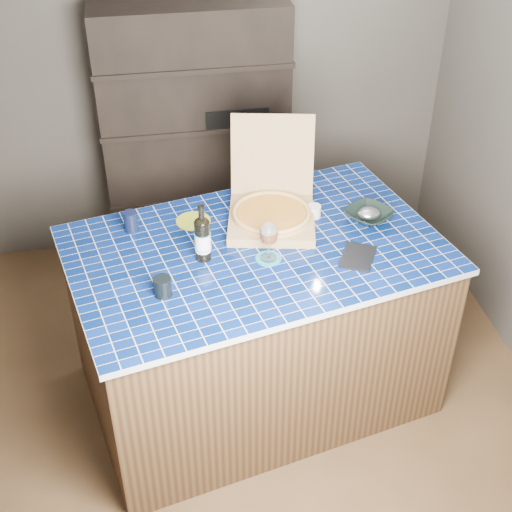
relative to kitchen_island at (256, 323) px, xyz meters
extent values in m
plane|color=brown|center=(-0.15, -0.10, -0.50)|extent=(3.50, 3.50, 0.00)
plane|color=#4B4641|center=(-0.15, 1.65, 0.75)|extent=(3.50, 0.00, 3.50)
cube|color=black|center=(-0.15, 1.43, 0.40)|extent=(1.20, 0.40, 1.80)
cube|color=black|center=(0.10, 1.38, 0.62)|extent=(0.40, 0.32, 0.12)
cube|color=#4D371E|center=(0.00, 0.00, -0.02)|extent=(1.99, 1.48, 0.97)
cube|color=#041746|center=(0.00, 0.00, 0.48)|extent=(2.04, 1.53, 0.03)
cube|color=#9C7F50|center=(0.12, 0.19, 0.53)|extent=(0.52, 0.52, 0.05)
cube|color=#9C7F50|center=(0.17, 0.45, 0.77)|extent=(0.45, 0.19, 0.43)
cylinder|color=tan|center=(0.12, 0.19, 0.56)|extent=(0.41, 0.41, 0.01)
cylinder|color=maroon|center=(0.12, 0.19, 0.57)|extent=(0.36, 0.36, 0.01)
torus|color=tan|center=(0.12, 0.19, 0.58)|extent=(0.41, 0.41, 0.02)
cylinder|color=black|center=(-0.27, -0.05, 0.61)|extent=(0.07, 0.07, 0.21)
ellipsoid|color=black|center=(-0.27, -0.05, 0.71)|extent=(0.07, 0.07, 0.04)
cylinder|color=black|center=(-0.27, -0.05, 0.76)|extent=(0.03, 0.03, 0.08)
cylinder|color=white|center=(-0.27, -0.05, 0.60)|extent=(0.08, 0.08, 0.09)
cylinder|color=#45A2EC|center=(-0.27, -0.05, 0.57)|extent=(0.08, 0.08, 0.01)
cylinder|color=#45A2EC|center=(-0.27, -0.05, 0.65)|extent=(0.08, 0.08, 0.01)
cylinder|color=teal|center=(0.04, -0.11, 0.50)|extent=(0.13, 0.13, 0.01)
cylinder|color=white|center=(0.04, -0.11, 0.51)|extent=(0.08, 0.08, 0.01)
cylinder|color=white|center=(0.04, -0.11, 0.56)|extent=(0.01, 0.01, 0.09)
ellipsoid|color=white|center=(0.04, -0.11, 0.65)|extent=(0.09, 0.09, 0.12)
cylinder|color=#AF521C|center=(0.04, -0.11, 0.64)|extent=(0.07, 0.07, 0.06)
cylinder|color=white|center=(0.04, -0.11, 0.67)|extent=(0.08, 0.08, 0.02)
cylinder|color=black|center=(-0.48, -0.29, 0.55)|extent=(0.08, 0.08, 0.09)
cube|color=black|center=(0.47, -0.18, 0.51)|extent=(0.23, 0.26, 0.02)
imported|color=black|center=(0.63, 0.15, 0.53)|extent=(0.32, 0.32, 0.06)
ellipsoid|color=silver|center=(0.63, 0.15, 0.54)|extent=(0.12, 0.10, 0.06)
cylinder|color=silver|center=(0.35, 0.23, 0.53)|extent=(0.08, 0.08, 0.07)
cylinder|color=black|center=(-0.60, 0.26, 0.56)|extent=(0.07, 0.07, 0.11)
cylinder|color=#A7B226|center=(-0.28, 0.29, 0.50)|extent=(0.18, 0.18, 0.01)
camera|label=1|loc=(-0.51, -2.85, 2.55)|focal=50.00mm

